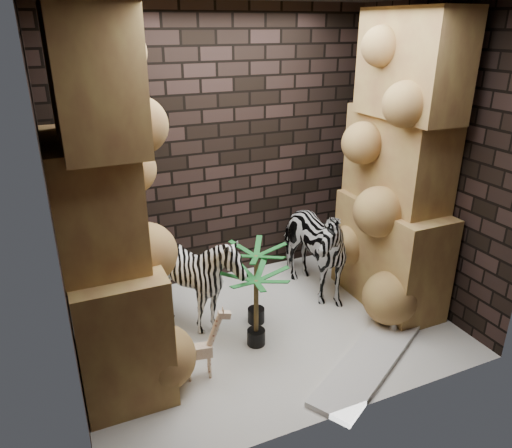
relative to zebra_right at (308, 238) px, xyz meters
name	(u,v)px	position (x,y,z in m)	size (l,w,h in m)	color
floor	(267,329)	(-0.71, -0.48, -0.66)	(3.50, 3.50, 0.00)	silver
wall_back	(219,152)	(-0.71, 0.77, 0.84)	(3.50, 3.50, 0.00)	black
wall_front	(351,238)	(-0.71, -1.73, 0.84)	(3.50, 3.50, 0.00)	black
wall_left	(52,214)	(-2.46, -0.48, 0.84)	(3.00, 3.00, 0.00)	black
wall_right	(426,162)	(1.04, -0.48, 0.84)	(3.00, 3.00, 0.00)	black
rock_pillar_left	(102,207)	(-2.11, -0.48, 0.84)	(0.68, 1.30, 3.00)	tan
rock_pillar_right	(400,166)	(0.71, -0.48, 0.84)	(0.58, 1.25, 3.00)	tan
zebra_right	(308,238)	(0.00, 0.00, 0.00)	(0.60, 1.11, 1.32)	white
zebra_left	(197,284)	(-1.30, -0.16, -0.18)	(0.86, 1.06, 0.96)	white
giraffe_toy	(198,344)	(-1.53, -0.87, -0.33)	(0.34, 0.11, 0.67)	beige
palm_front	(256,285)	(-0.75, -0.31, -0.24)	(0.36, 0.36, 0.84)	#165D23
palm_back	(256,308)	(-0.90, -0.65, -0.27)	(0.36, 0.36, 0.77)	#165D23
surfboard	(369,361)	(-0.10, -1.31, -0.63)	(1.59, 0.39, 0.05)	silver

